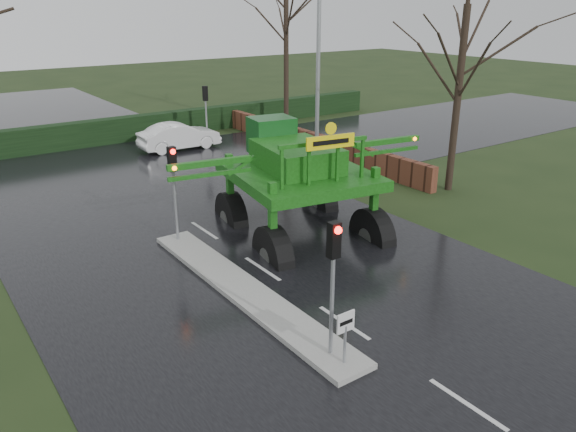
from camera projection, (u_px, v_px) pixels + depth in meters
ground at (344, 323)px, 15.00m from camera, size 140.00×140.00×0.00m
road_main at (181, 215)px, 22.61m from camera, size 14.00×80.00×0.02m
road_cross at (127, 180)px, 27.18m from camera, size 80.00×12.00×0.02m
median_island at (244, 290)px, 16.55m from camera, size 1.20×10.00×0.16m
hedge_row at (77, 135)px, 33.00m from camera, size 44.00×0.90×1.50m
brick_wall at (301, 139)px, 32.67m from camera, size 0.40×20.00×1.20m
keep_left_sign at (345, 329)px, 12.78m from camera, size 0.50×0.07×1.35m
traffic_signal_near at (333, 261)px, 12.61m from camera, size 0.26×0.33×3.52m
traffic_signal_mid at (173, 174)px, 19.08m from camera, size 0.26×0.33×3.52m
traffic_signal_far at (206, 102)px, 32.84m from camera, size 0.26×0.33×3.52m
street_light_right at (313, 49)px, 26.46m from camera, size 3.85×0.30×10.00m
tree_right_near at (460, 74)px, 23.97m from camera, size 5.60×5.60×9.64m
tree_right_far at (286, 29)px, 35.73m from camera, size 7.00×7.00×12.05m
crop_sprayer at (269, 181)px, 18.17m from camera, size 9.85×6.86×5.56m
white_sedan at (180, 149)px, 32.84m from camera, size 4.72×1.75×1.54m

